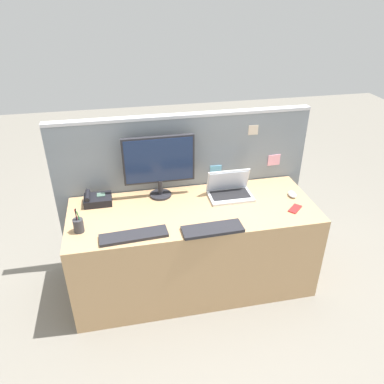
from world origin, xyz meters
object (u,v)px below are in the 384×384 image
Objects in this scene: keyboard_spare at (213,229)px; cell_phone_red_case at (295,209)px; desk_phone at (97,199)px; pen_cup at (78,225)px; laptop at (229,190)px; desktop_monitor at (159,163)px; keyboard_main at (134,236)px; computer_mouse_right_hand at (292,194)px.

cell_phone_red_case is (0.67, 0.14, -0.01)m from keyboard_spare.
pen_cup reaches higher than desk_phone.
laptop is at bearing -4.83° from desk_phone.
laptop is at bearing -167.77° from cell_phone_red_case.
pen_cup is at bearing -147.97° from desktop_monitor.
laptop reaches higher than cell_phone_red_case.
cell_phone_red_case is at bearing 1.41° from keyboard_main.
computer_mouse_right_hand is at bearing -7.49° from desk_phone.
computer_mouse_right_hand is 0.78× the size of cell_phone_red_case.
keyboard_main is at bearing -160.40° from computer_mouse_right_hand.
keyboard_main is at bearing -21.06° from pen_cup.
cell_phone_red_case is (0.42, -0.30, -0.05)m from laptop.
desk_phone is at bearing 179.11° from computer_mouse_right_hand.
pen_cup reaches higher than computer_mouse_right_hand.
keyboard_main reaches higher than cell_phone_red_case.
computer_mouse_right_hand is 1.63m from pen_cup.
keyboard_spare reaches higher than cell_phone_red_case.
desk_phone is (-1.02, 0.09, -0.02)m from laptop.
keyboard_main is 2.46× the size of pen_cup.
laptop is at bearing -12.02° from desktop_monitor.
cell_phone_red_case is (1.45, -0.38, -0.03)m from desk_phone.
keyboard_main is 3.52× the size of cell_phone_red_case.
desk_phone is 0.55m from keyboard_main.
cell_phone_red_case is at bearing -1.19° from pen_cup.
keyboard_main is (0.24, -0.49, -0.02)m from desk_phone.
desktop_monitor is 4.23× the size of cell_phone_red_case.
pen_cup reaches higher than keyboard_main.
computer_mouse_right_hand is at bearing 119.19° from cell_phone_red_case.
keyboard_spare is (0.77, -0.52, -0.02)m from desk_phone.
cell_phone_red_case is (-0.06, -0.19, -0.01)m from computer_mouse_right_hand.
laptop is 0.75× the size of keyboard_main.
keyboard_main is (-0.25, -0.52, -0.27)m from desktop_monitor.
desktop_monitor reaches higher than cell_phone_red_case.
pen_cup is (-1.62, -0.15, 0.04)m from computer_mouse_right_hand.
keyboard_main is at bearing -127.63° from cell_phone_red_case.
pen_cup is 1.56m from cell_phone_red_case.
keyboard_spare is at bearing -120.93° from cell_phone_red_case.
desktop_monitor is 1.20× the size of keyboard_main.
pen_cup is (-1.14, -0.27, 0.00)m from laptop.
laptop is 0.50m from computer_mouse_right_hand.
laptop is 1.83× the size of pen_cup.
keyboard_main and keyboard_spare have the same top height.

